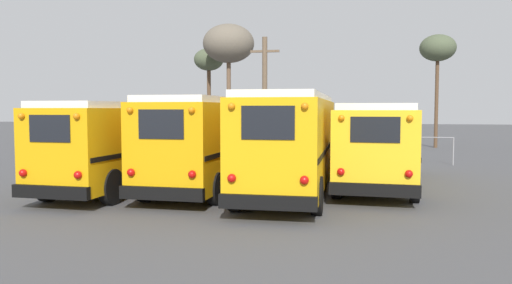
{
  "coord_description": "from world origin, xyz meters",
  "views": [
    {
      "loc": [
        3.66,
        -18.01,
        2.84
      ],
      "look_at": [
        0.0,
        -0.12,
        1.62
      ],
      "focal_mm": 35.0,
      "sensor_mm": 36.0,
      "label": 1
    }
  ],
  "objects_px": {
    "school_bus_2": "(293,139)",
    "bare_tree_1": "(438,50)",
    "school_bus_1": "(219,138)",
    "bare_tree_2": "(229,44)",
    "school_bus_0": "(136,140)",
    "bare_tree_0": "(209,62)",
    "utility_pole": "(265,94)",
    "school_bus_3": "(377,141)"
  },
  "relations": [
    {
      "from": "school_bus_2",
      "to": "bare_tree_1",
      "type": "bearing_deg",
      "value": 69.91
    },
    {
      "from": "school_bus_1",
      "to": "bare_tree_2",
      "type": "relative_size",
      "value": 1.17
    },
    {
      "from": "school_bus_0",
      "to": "bare_tree_0",
      "type": "distance_m",
      "value": 24.16
    },
    {
      "from": "school_bus_2",
      "to": "utility_pole",
      "type": "distance_m",
      "value": 13.85
    },
    {
      "from": "school_bus_0",
      "to": "bare_tree_1",
      "type": "bearing_deg",
      "value": 57.34
    },
    {
      "from": "school_bus_2",
      "to": "school_bus_0",
      "type": "bearing_deg",
      "value": 179.78
    },
    {
      "from": "school_bus_2",
      "to": "bare_tree_1",
      "type": "xyz_separation_m",
      "value": [
        7.8,
        21.32,
        5.32
      ]
    },
    {
      "from": "school_bus_1",
      "to": "school_bus_2",
      "type": "distance_m",
      "value": 3.1
    },
    {
      "from": "school_bus_1",
      "to": "bare_tree_0",
      "type": "bearing_deg",
      "value": 107.88
    },
    {
      "from": "school_bus_3",
      "to": "bare_tree_1",
      "type": "height_order",
      "value": "bare_tree_1"
    },
    {
      "from": "school_bus_0",
      "to": "bare_tree_0",
      "type": "bearing_deg",
      "value": 100.36
    },
    {
      "from": "utility_pole",
      "to": "school_bus_0",
      "type": "bearing_deg",
      "value": -100.19
    },
    {
      "from": "school_bus_2",
      "to": "utility_pole",
      "type": "xyz_separation_m",
      "value": [
        -3.47,
        13.27,
        1.94
      ]
    },
    {
      "from": "bare_tree_0",
      "to": "bare_tree_2",
      "type": "height_order",
      "value": "bare_tree_2"
    },
    {
      "from": "school_bus_0",
      "to": "bare_tree_1",
      "type": "height_order",
      "value": "bare_tree_1"
    },
    {
      "from": "bare_tree_1",
      "to": "school_bus_0",
      "type": "bearing_deg",
      "value": -122.66
    },
    {
      "from": "school_bus_3",
      "to": "bare_tree_0",
      "type": "relative_size",
      "value": 1.24
    },
    {
      "from": "school_bus_2",
      "to": "school_bus_3",
      "type": "xyz_separation_m",
      "value": [
        2.92,
        2.06,
        -0.16
      ]
    },
    {
      "from": "school_bus_3",
      "to": "utility_pole",
      "type": "xyz_separation_m",
      "value": [
        -6.39,
        11.21,
        2.1
      ]
    },
    {
      "from": "utility_pole",
      "to": "bare_tree_2",
      "type": "height_order",
      "value": "bare_tree_2"
    },
    {
      "from": "school_bus_3",
      "to": "bare_tree_0",
      "type": "height_order",
      "value": "bare_tree_0"
    },
    {
      "from": "school_bus_0",
      "to": "school_bus_2",
      "type": "height_order",
      "value": "school_bus_2"
    },
    {
      "from": "school_bus_0",
      "to": "school_bus_3",
      "type": "relative_size",
      "value": 1.03
    },
    {
      "from": "school_bus_3",
      "to": "bare_tree_0",
      "type": "bearing_deg",
      "value": 121.56
    },
    {
      "from": "bare_tree_1",
      "to": "school_bus_2",
      "type": "bearing_deg",
      "value": -110.09
    },
    {
      "from": "utility_pole",
      "to": "school_bus_1",
      "type": "bearing_deg",
      "value": -87.45
    },
    {
      "from": "school_bus_2",
      "to": "utility_pole",
      "type": "height_order",
      "value": "utility_pole"
    },
    {
      "from": "school_bus_0",
      "to": "bare_tree_0",
      "type": "relative_size",
      "value": 1.28
    },
    {
      "from": "school_bus_0",
      "to": "bare_tree_1",
      "type": "distance_m",
      "value": 25.88
    },
    {
      "from": "school_bus_1",
      "to": "bare_tree_1",
      "type": "height_order",
      "value": "bare_tree_1"
    },
    {
      "from": "school_bus_0",
      "to": "bare_tree_2",
      "type": "xyz_separation_m",
      "value": [
        -1.8,
        20.45,
        6.12
      ]
    },
    {
      "from": "bare_tree_2",
      "to": "bare_tree_0",
      "type": "bearing_deg",
      "value": 131.32
    },
    {
      "from": "bare_tree_2",
      "to": "utility_pole",
      "type": "bearing_deg",
      "value": -59.87
    },
    {
      "from": "school_bus_0",
      "to": "utility_pole",
      "type": "distance_m",
      "value": 13.62
    },
    {
      "from": "bare_tree_2",
      "to": "school_bus_1",
      "type": "bearing_deg",
      "value": -76.34
    },
    {
      "from": "school_bus_3",
      "to": "bare_tree_2",
      "type": "bearing_deg",
      "value": 119.87
    },
    {
      "from": "school_bus_1",
      "to": "utility_pole",
      "type": "relative_size",
      "value": 1.51
    },
    {
      "from": "school_bus_0",
      "to": "bare_tree_2",
      "type": "relative_size",
      "value": 1.08
    },
    {
      "from": "school_bus_0",
      "to": "school_bus_2",
      "type": "relative_size",
      "value": 0.96
    },
    {
      "from": "bare_tree_2",
      "to": "school_bus_2",
      "type": "bearing_deg",
      "value": -69.51
    },
    {
      "from": "school_bus_1",
      "to": "utility_pole",
      "type": "xyz_separation_m",
      "value": [
        -0.54,
        12.25,
        2.0
      ]
    },
    {
      "from": "school_bus_2",
      "to": "bare_tree_0",
      "type": "relative_size",
      "value": 1.33
    }
  ]
}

